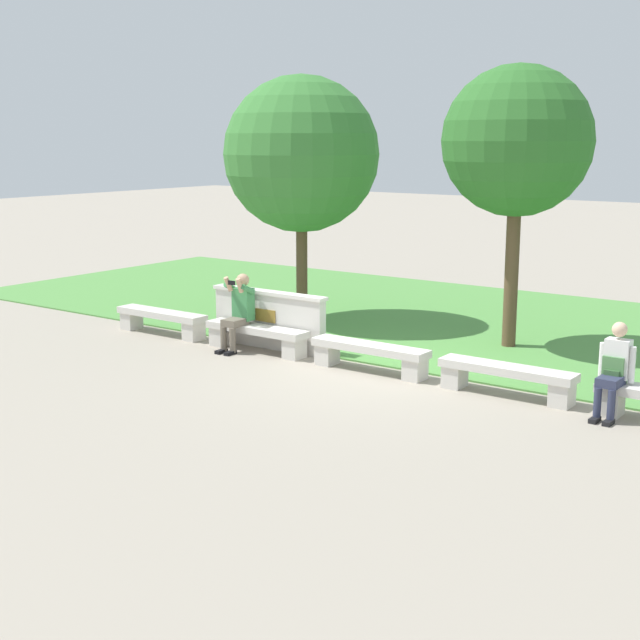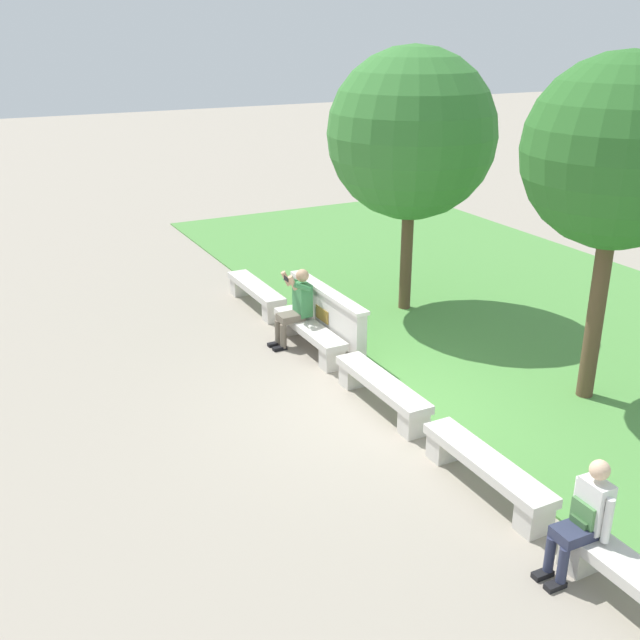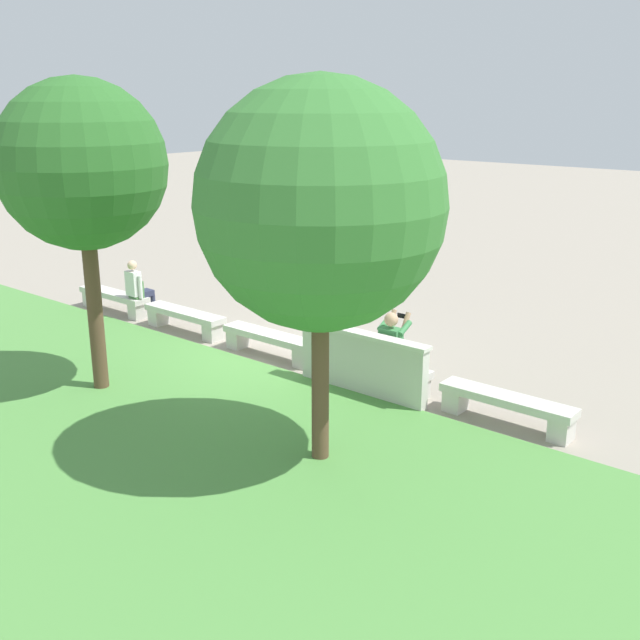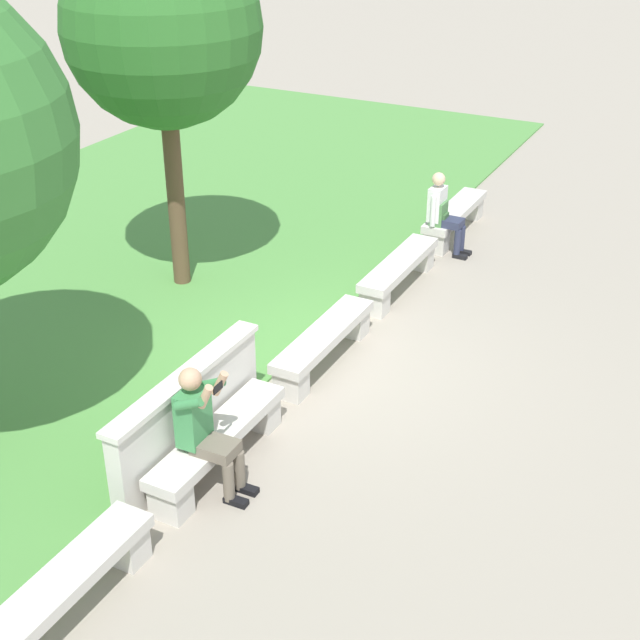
{
  "view_description": "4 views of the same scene",
  "coord_description": "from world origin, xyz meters",
  "px_view_note": "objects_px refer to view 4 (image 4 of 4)",
  "views": [
    {
      "loc": [
        7.32,
        -11.42,
        3.61
      ],
      "look_at": [
        -0.53,
        -0.59,
        0.87
      ],
      "focal_mm": 50.0,
      "sensor_mm": 36.0,
      "label": 1
    },
    {
      "loc": [
        8.02,
        -5.1,
        5.1
      ],
      "look_at": [
        -1.07,
        -0.43,
        1.05
      ],
      "focal_mm": 42.0,
      "sensor_mm": 36.0,
      "label": 2
    },
    {
      "loc": [
        -8.79,
        9.32,
        4.54
      ],
      "look_at": [
        -0.95,
        -0.27,
        0.81
      ],
      "focal_mm": 42.0,
      "sensor_mm": 36.0,
      "label": 3
    },
    {
      "loc": [
        -8.28,
        -4.24,
        5.56
      ],
      "look_at": [
        -0.31,
        -0.11,
        0.77
      ],
      "focal_mm": 50.0,
      "sensor_mm": 36.0,
      "label": 4
    }
  ],
  "objects_px": {
    "bench_far": "(399,270)",
    "backpack": "(439,213)",
    "bench_main": "(59,595)",
    "bench_near": "(218,442)",
    "bench_mid": "(324,342)",
    "person_photographer": "(204,425)",
    "tree_left_background": "(162,29)",
    "bench_end": "(455,216)",
    "person_distant": "(443,211)"
  },
  "relations": [
    {
      "from": "bench_main",
      "to": "person_distant",
      "type": "xyz_separation_m",
      "value": [
        8.44,
        -0.07,
        0.37
      ]
    },
    {
      "from": "bench_mid",
      "to": "person_photographer",
      "type": "xyz_separation_m",
      "value": [
        -2.63,
        -0.08,
        0.43
      ]
    },
    {
      "from": "bench_near",
      "to": "tree_left_background",
      "type": "height_order",
      "value": "tree_left_background"
    },
    {
      "from": "bench_mid",
      "to": "tree_left_background",
      "type": "distance_m",
      "value": 4.43
    },
    {
      "from": "bench_main",
      "to": "backpack",
      "type": "height_order",
      "value": "backpack"
    },
    {
      "from": "bench_near",
      "to": "person_photographer",
      "type": "xyz_separation_m",
      "value": [
        -0.32,
        -0.08,
        0.43
      ]
    },
    {
      "from": "bench_far",
      "to": "tree_left_background",
      "type": "height_order",
      "value": "tree_left_background"
    },
    {
      "from": "bench_main",
      "to": "tree_left_background",
      "type": "xyz_separation_m",
      "value": [
        5.68,
        2.84,
        3.23
      ]
    },
    {
      "from": "bench_mid",
      "to": "bench_end",
      "type": "xyz_separation_m",
      "value": [
        4.61,
        0.0,
        0.0
      ]
    },
    {
      "from": "bench_near",
      "to": "bench_mid",
      "type": "relative_size",
      "value": 1.0
    },
    {
      "from": "backpack",
      "to": "bench_near",
      "type": "bearing_deg",
      "value": 179.95
    },
    {
      "from": "bench_main",
      "to": "tree_left_background",
      "type": "distance_m",
      "value": 7.13
    },
    {
      "from": "bench_far",
      "to": "bench_end",
      "type": "bearing_deg",
      "value": 0.0
    },
    {
      "from": "person_distant",
      "to": "person_photographer",
      "type": "bearing_deg",
      "value": -179.9
    },
    {
      "from": "bench_near",
      "to": "bench_end",
      "type": "distance_m",
      "value": 6.92
    },
    {
      "from": "bench_end",
      "to": "tree_left_background",
      "type": "height_order",
      "value": "tree_left_background"
    },
    {
      "from": "person_distant",
      "to": "tree_left_background",
      "type": "xyz_separation_m",
      "value": [
        -2.76,
        2.9,
        2.86
      ]
    },
    {
      "from": "bench_mid",
      "to": "tree_left_background",
      "type": "bearing_deg",
      "value": 69.35
    },
    {
      "from": "bench_near",
      "to": "bench_end",
      "type": "xyz_separation_m",
      "value": [
        6.92,
        0.0,
        0.0
      ]
    },
    {
      "from": "bench_mid",
      "to": "person_photographer",
      "type": "height_order",
      "value": "person_photographer"
    },
    {
      "from": "person_photographer",
      "to": "person_distant",
      "type": "bearing_deg",
      "value": 0.1
    },
    {
      "from": "bench_mid",
      "to": "bench_far",
      "type": "bearing_deg",
      "value": 0.0
    },
    {
      "from": "bench_near",
      "to": "backpack",
      "type": "bearing_deg",
      "value": -0.05
    },
    {
      "from": "person_photographer",
      "to": "backpack",
      "type": "xyz_separation_m",
      "value": [
        6.44,
        0.07,
        -0.11
      ]
    },
    {
      "from": "bench_main",
      "to": "backpack",
      "type": "bearing_deg",
      "value": -0.03
    },
    {
      "from": "bench_near",
      "to": "bench_mid",
      "type": "bearing_deg",
      "value": 0.0
    },
    {
      "from": "bench_main",
      "to": "tree_left_background",
      "type": "height_order",
      "value": "tree_left_background"
    },
    {
      "from": "bench_end",
      "to": "backpack",
      "type": "distance_m",
      "value": 0.86
    },
    {
      "from": "bench_end",
      "to": "person_photographer",
      "type": "xyz_separation_m",
      "value": [
        -7.24,
        -0.08,
        0.43
      ]
    },
    {
      "from": "person_photographer",
      "to": "backpack",
      "type": "height_order",
      "value": "person_photographer"
    },
    {
      "from": "bench_main",
      "to": "bench_near",
      "type": "height_order",
      "value": "same"
    },
    {
      "from": "bench_far",
      "to": "backpack",
      "type": "height_order",
      "value": "backpack"
    },
    {
      "from": "bench_end",
      "to": "person_distant",
      "type": "xyz_separation_m",
      "value": [
        -0.78,
        -0.07,
        0.37
      ]
    },
    {
      "from": "bench_main",
      "to": "bench_mid",
      "type": "height_order",
      "value": "same"
    },
    {
      "from": "bench_near",
      "to": "backpack",
      "type": "distance_m",
      "value": 6.13
    },
    {
      "from": "bench_main",
      "to": "bench_far",
      "type": "xyz_separation_m",
      "value": [
        6.92,
        0.0,
        0.0
      ]
    },
    {
      "from": "bench_end",
      "to": "person_distant",
      "type": "height_order",
      "value": "person_distant"
    },
    {
      "from": "person_photographer",
      "to": "backpack",
      "type": "relative_size",
      "value": 3.08
    },
    {
      "from": "tree_left_background",
      "to": "person_photographer",
      "type": "bearing_deg",
      "value": -141.75
    },
    {
      "from": "bench_main",
      "to": "bench_near",
      "type": "bearing_deg",
      "value": 0.0
    },
    {
      "from": "bench_main",
      "to": "person_distant",
      "type": "distance_m",
      "value": 8.45
    },
    {
      "from": "bench_end",
      "to": "backpack",
      "type": "xyz_separation_m",
      "value": [
        -0.8,
        -0.01,
        0.32
      ]
    },
    {
      "from": "bench_near",
      "to": "backpack",
      "type": "relative_size",
      "value": 4.67
    },
    {
      "from": "bench_end",
      "to": "bench_near",
      "type": "bearing_deg",
      "value": 180.0
    },
    {
      "from": "bench_main",
      "to": "backpack",
      "type": "xyz_separation_m",
      "value": [
        8.43,
        -0.01,
        0.32
      ]
    },
    {
      "from": "bench_mid",
      "to": "person_distant",
      "type": "relative_size",
      "value": 1.58
    },
    {
      "from": "bench_main",
      "to": "bench_mid",
      "type": "relative_size",
      "value": 1.0
    },
    {
      "from": "bench_mid",
      "to": "person_distant",
      "type": "height_order",
      "value": "person_distant"
    },
    {
      "from": "bench_far",
      "to": "backpack",
      "type": "bearing_deg",
      "value": -0.19
    },
    {
      "from": "bench_near",
      "to": "person_distant",
      "type": "bearing_deg",
      "value": -0.62
    }
  ]
}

